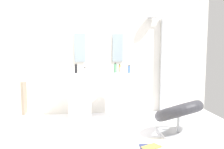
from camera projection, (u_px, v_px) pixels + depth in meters
ground_plane at (106, 143)px, 3.50m from camera, size 4.80×3.60×0.04m
rear_partition at (99, 52)px, 4.98m from camera, size 4.80×0.10×2.60m
pedestal_sink_left at (80, 95)px, 4.50m from camera, size 0.46×0.46×1.01m
pedestal_sink_right at (121, 94)px, 4.60m from camera, size 0.46×0.46×1.01m
vanity_mirror_left at (80, 48)px, 4.85m from camera, size 0.22×0.03×0.58m
vanity_mirror_right at (118, 48)px, 4.95m from camera, size 0.22×0.03×0.58m
shower_column at (163, 63)px, 5.05m from camera, size 0.49×0.24×2.05m
lounge_chair at (178, 114)px, 3.72m from camera, size 1.07×1.07×0.65m
towel_rack at (22, 99)px, 3.53m from camera, size 0.37×0.22×0.95m
area_rug at (158, 149)px, 3.26m from camera, size 1.04×0.77×0.01m
magazine_navy at (148, 147)px, 3.29m from camera, size 0.23×0.19×0.02m
magazine_ochre at (151, 147)px, 3.26m from camera, size 0.30×0.25×0.02m
coffee_mug at (167, 144)px, 3.28m from camera, size 0.08×0.08×0.11m
soap_bottle_black at (76, 69)px, 4.58m from camera, size 0.05×0.05×0.18m
soap_bottle_blue at (129, 69)px, 4.51m from camera, size 0.05×0.05×0.16m
soap_bottle_white at (85, 71)px, 4.38m from camera, size 0.05×0.05×0.13m
soap_bottle_green at (115, 68)px, 4.61m from camera, size 0.06×0.06×0.20m
soap_bottle_grey at (71, 70)px, 4.47m from camera, size 0.04×0.04×0.16m
soap_bottle_amber at (120, 69)px, 4.70m from camera, size 0.04×0.04×0.16m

